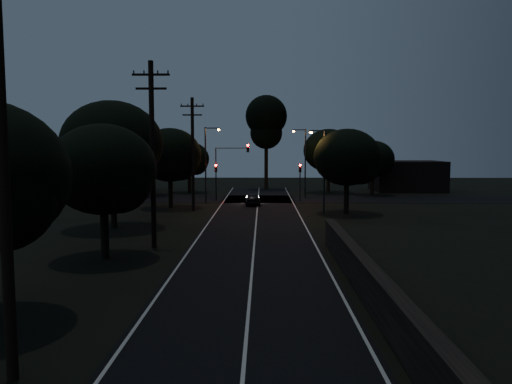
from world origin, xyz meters
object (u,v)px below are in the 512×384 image
object	(u,v)px
streetlight_a	(207,159)
utility_pole_near	(2,139)
signal_right	(300,175)
streetlight_b	(304,158)
signal_mast	(231,162)
signal_left	(216,175)
utility_pole_mid	(152,151)
car	(253,199)
utility_pole_far	(193,152)
streetlight_c	(322,165)
tall_pine	(266,122)

from	to	relation	value
streetlight_a	utility_pole_near	bearing A→B (deg)	-90.99
signal_right	streetlight_b	bearing A→B (deg)	80.00
utility_pole_near	signal_mast	xyz separation A→B (m)	(3.09, 41.99, -1.91)
streetlight_b	signal_left	bearing A→B (deg)	-157.95
signal_mast	signal_left	bearing A→B (deg)	-179.87
signal_right	streetlight_a	bearing A→B (deg)	-168.66
utility_pole_mid	signal_mast	xyz separation A→B (m)	(3.09, 24.99, -1.40)
car	utility_pole_far	bearing A→B (deg)	35.28
utility_pole_near	streetlight_c	xyz separation A→B (m)	(11.83, 32.00, -1.89)
signal_mast	utility_pole_far	bearing A→B (deg)	-111.11
utility_pole_mid	utility_pole_far	world-z (taller)	utility_pole_mid
utility_pole_far	car	size ratio (longest dim) A/B	2.83
signal_mast	streetlight_a	size ratio (longest dim) A/B	0.78
utility_pole_far	tall_pine	distance (m)	24.35
signal_mast	utility_pole_near	bearing A→B (deg)	-94.20
tall_pine	streetlight_c	xyz separation A→B (m)	(4.83, -25.00, -5.02)
signal_left	signal_mast	xyz separation A→B (m)	(1.69, 0.00, 1.50)
utility_pole_far	streetlight_c	world-z (taller)	utility_pole_far
streetlight_c	streetlight_a	bearing A→B (deg)	144.31
utility_pole_near	tall_pine	size ratio (longest dim) A/B	0.92
utility_pole_far	signal_right	size ratio (longest dim) A/B	2.56
streetlight_c	utility_pole_mid	bearing A→B (deg)	-128.26
signal_mast	streetlight_b	size ratio (longest dim) A/B	0.78
signal_mast	car	xyz separation A→B (m)	(2.42, -3.73, -3.71)
signal_left	signal_right	world-z (taller)	same
utility_pole_far	signal_left	size ratio (longest dim) A/B	2.56
utility_pole_near	utility_pole_far	xyz separation A→B (m)	(0.00, 34.00, -0.76)
utility_pole_far	signal_right	bearing A→B (deg)	37.00
utility_pole_far	signal_right	xyz separation A→B (m)	(10.60, 7.99, -2.65)
signal_right	streetlight_c	distance (m)	10.18
utility_pole_far	signal_left	distance (m)	8.53
streetlight_c	streetlight_b	bearing A→B (deg)	92.14
signal_left	signal_right	bearing A→B (deg)	0.00
utility_pole_far	signal_mast	world-z (taller)	utility_pole_far
utility_pole_near	signal_right	size ratio (longest dim) A/B	2.93
utility_pole_near	signal_left	distance (m)	42.15
utility_pole_mid	signal_left	xyz separation A→B (m)	(1.40, 24.99, -2.90)
utility_pole_mid	streetlight_a	xyz separation A→B (m)	(0.69, 23.00, -1.10)
streetlight_a	tall_pine	bearing A→B (deg)	69.64
utility_pole_mid	tall_pine	distance (m)	40.77
utility_pole_far	streetlight_b	bearing A→B (deg)	46.70
signal_right	car	xyz separation A→B (m)	(-5.09, -3.72, -2.20)
utility_pole_near	signal_mast	size ratio (longest dim) A/B	1.92
utility_pole_far	streetlight_a	bearing A→B (deg)	83.41
car	utility_pole_mid	bearing A→B (deg)	73.01
utility_pole_far	signal_left	xyz separation A→B (m)	(1.40, 7.99, -2.65)
signal_left	streetlight_b	world-z (taller)	streetlight_b
utility_pole_mid	signal_right	distance (m)	27.30
signal_mast	streetlight_b	world-z (taller)	streetlight_b
utility_pole_mid	streetlight_b	size ratio (longest dim) A/B	1.38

